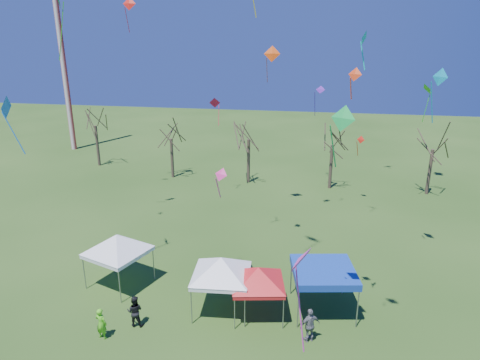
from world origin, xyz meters
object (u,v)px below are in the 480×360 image
Objects in this scene: person_dark at (135,311)px; tent_red at (258,271)px; radio_mast at (62,54)px; tree_1 at (170,125)px; person_grey at (310,325)px; tree_2 at (249,123)px; tent_white_mid at (221,261)px; tent_blue at (324,272)px; person_green at (101,323)px; tree_4 at (435,133)px; tree_3 at (334,129)px; tree_0 at (94,111)px; tent_white_west at (117,238)px.

tent_red is at bearing -167.84° from person_dark.
radio_mast is 20.72m from tree_1.
tree_1 is 4.05× the size of person_grey.
tent_white_mid is (2.01, -22.11, -3.23)m from tree_2.
tree_2 is 22.80m from tent_blue.
tent_blue reaches higher than person_green.
tent_red is at bearing -122.06° from tree_4.
tree_1 is 8.42m from tree_2.
person_green is (-11.88, -25.21, -5.21)m from tree_3.
tent_blue is 11.96m from person_green.
tent_red is at bearing -79.65° from tree_2.
tree_1 is 26.13m from tree_4.
person_dark is at bearing -152.45° from tent_white_mid.
tree_0 is 2.23× the size of tent_red.
tent_blue is 10.35m from person_dark.
radio_mast is 6.44× the size of tent_blue.
tree_4 is 33.31m from person_green.
tree_2 is (8.40, -0.27, 0.50)m from tree_1.
person_green is at bearing -79.20° from tree_1.
radio_mast is 43.13m from tent_white_mid.
tree_0 is at bearing -76.30° from person_grey.
tree_0 is 4.79× the size of person_dark.
person_dark is (-2.20, -24.31, -5.41)m from tree_2.
tent_white_west is 5.53m from person_green.
tent_blue reaches higher than person_dark.
person_dark is at bearing -162.11° from tent_blue.
tent_white_west is at bearing -61.49° from person_dark.
tree_4 reaches higher than tent_white_west.
tree_3 is 28.35m from person_green.
tree_2 is at bearing -84.18° from person_green.
tree_0 is 32.59m from tent_white_mid.
tent_red is at bearing -163.41° from tent_blue.
tree_3 is at bearing 78.76° from tent_red.
tree_3 is at bearing -2.27° from tree_2.
tree_0 reaches higher than tent_white_west.
tree_2 is 26.35m from person_green.
tree_4 is 4.56× the size of person_green.
tree_3 reaches higher than tree_1.
tree_1 is at bearing 178.58° from tree_4.
tent_blue is at bearing -53.36° from tree_1.
tree_0 is 4.52× the size of person_grey.
tree_3 reaches higher than tent_white_mid.
person_grey is (4.93, -1.81, -2.13)m from tent_white_mid.
tree_3 is 4.58× the size of person_green.
tree_3 is (8.40, -0.33, -0.21)m from tree_2.
tent_red is 2.03× the size of person_grey.
tree_2 is at bearing 178.78° from tree_4.
tree_3 is 2.09× the size of tent_red.
tent_white_west is (-22.47, -20.29, -2.91)m from tree_4.
radio_mast is 3.31× the size of tree_1.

